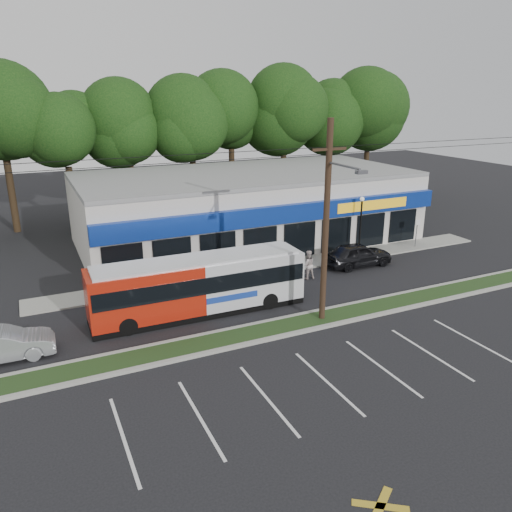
{
  "coord_description": "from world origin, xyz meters",
  "views": [
    {
      "loc": [
        -9.91,
        -18.58,
        11.13
      ],
      "look_at": [
        1.16,
        5.0,
        2.5
      ],
      "focal_mm": 35.0,
      "sensor_mm": 36.0,
      "label": 1
    }
  ],
  "objects": [
    {
      "name": "ground",
      "position": [
        0.0,
        0.0,
        0.0
      ],
      "size": [
        120.0,
        120.0,
        0.0
      ],
      "primitive_type": "plane",
      "color": "black",
      "rests_on": "ground"
    },
    {
      "name": "sidewalk",
      "position": [
        5.0,
        9.0,
        0.05
      ],
      "size": [
        32.0,
        2.2,
        0.1
      ],
      "primitive_type": "cube",
      "color": "#9E9E93",
      "rests_on": "ground"
    },
    {
      "name": "curb_north",
      "position": [
        0.0,
        1.85,
        0.07
      ],
      "size": [
        40.0,
        0.25,
        0.14
      ],
      "primitive_type": "cube",
      "color": "#9E9E93",
      "rests_on": "ground"
    },
    {
      "name": "curb_south",
      "position": [
        0.0,
        0.15,
        0.07
      ],
      "size": [
        40.0,
        0.25,
        0.14
      ],
      "primitive_type": "cube",
      "color": "#9E9E93",
      "rests_on": "ground"
    },
    {
      "name": "metrobus",
      "position": [
        -2.34,
        4.5,
        1.6
      ],
      "size": [
        11.29,
        2.58,
        3.03
      ],
      "rotation": [
        0.0,
        0.0,
        -0.02
      ],
      "color": "#B41E0D",
      "rests_on": "ground"
    },
    {
      "name": "pedestrian_a",
      "position": [
        4.64,
        6.81,
        0.82
      ],
      "size": [
        0.61,
        0.41,
        1.63
      ],
      "primitive_type": "imported",
      "rotation": [
        0.0,
        0.0,
        3.11
      ],
      "color": "beige",
      "rests_on": "ground"
    },
    {
      "name": "sign_post",
      "position": [
        16.0,
        8.57,
        1.56
      ],
      "size": [
        0.45,
        0.1,
        2.23
      ],
      "color": "#59595E",
      "rests_on": "ground"
    },
    {
      "name": "grass_strip",
      "position": [
        0.0,
        1.0,
        0.06
      ],
      "size": [
        40.0,
        1.6,
        0.12
      ],
      "primitive_type": "cube",
      "color": "#253B18",
      "rests_on": "ground"
    },
    {
      "name": "lamp_post",
      "position": [
        11.0,
        8.8,
        2.67
      ],
      "size": [
        0.3,
        0.3,
        4.25
      ],
      "color": "black",
      "rests_on": "ground"
    },
    {
      "name": "car_dark",
      "position": [
        9.6,
        7.06,
        0.8
      ],
      "size": [
        4.71,
        1.96,
        1.59
      ],
      "primitive_type": "imported",
      "rotation": [
        0.0,
        0.0,
        1.55
      ],
      "color": "black",
      "rests_on": "ground"
    },
    {
      "name": "utility_pole",
      "position": [
        2.83,
        0.93,
        5.41
      ],
      "size": [
        50.0,
        2.77,
        10.0
      ],
      "color": "black",
      "rests_on": "ground"
    },
    {
      "name": "tree_line",
      "position": [
        4.0,
        26.0,
        8.42
      ],
      "size": [
        46.76,
        6.76,
        11.83
      ],
      "color": "black",
      "rests_on": "ground"
    },
    {
      "name": "car_silver",
      "position": [
        -11.73,
        3.5,
        0.72
      ],
      "size": [
        4.42,
        1.66,
        1.44
      ],
      "primitive_type": "imported",
      "rotation": [
        0.0,
        0.0,
        1.54
      ],
      "color": "#999DA0",
      "rests_on": "ground"
    },
    {
      "name": "strip_mall",
      "position": [
        5.5,
        15.91,
        2.65
      ],
      "size": [
        25.0,
        12.55,
        5.3
      ],
      "color": "beige",
      "rests_on": "ground"
    },
    {
      "name": "pedestrian_b",
      "position": [
        5.38,
        6.42,
        0.92
      ],
      "size": [
        0.99,
        0.83,
        1.83
      ],
      "primitive_type": "imported",
      "rotation": [
        0.0,
        0.0,
        2.98
      ],
      "color": "beige",
      "rests_on": "ground"
    }
  ]
}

